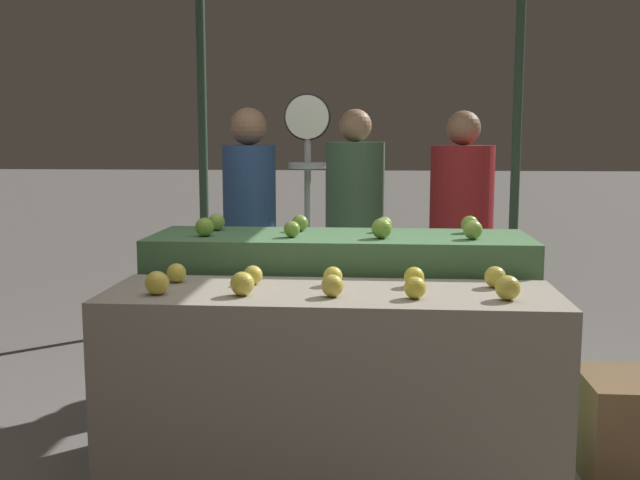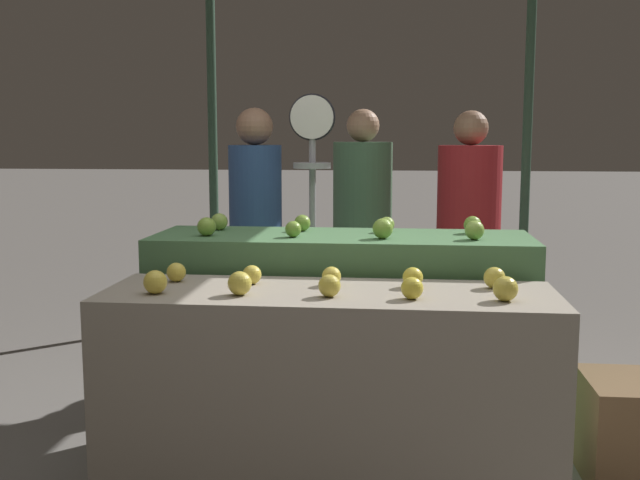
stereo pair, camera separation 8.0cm
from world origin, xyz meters
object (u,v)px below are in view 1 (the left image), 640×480
object	(u,v)px
produce_scale	(308,184)
person_customer_left	(355,216)
wooden_crate_side	(634,427)
person_customer_right	(461,223)
person_vendor_at_scale	(250,225)

from	to	relation	value
produce_scale	person_customer_left	distance (m)	1.03
wooden_crate_side	produce_scale	bearing A→B (deg)	150.81
wooden_crate_side	person_customer_right	bearing A→B (deg)	111.19
person_customer_right	wooden_crate_side	distance (m)	1.77
person_vendor_at_scale	person_customer_right	size ratio (longest dim) A/B	1.00
person_vendor_at_scale	wooden_crate_side	distance (m)	2.28
person_customer_left	person_customer_right	size ratio (longest dim) A/B	1.01
produce_scale	wooden_crate_side	world-z (taller)	produce_scale
produce_scale	person_customer_right	bearing A→B (deg)	37.74
produce_scale	wooden_crate_side	bearing A→B (deg)	-29.19
person_customer_left	person_vendor_at_scale	bearing A→B (deg)	27.84
produce_scale	person_customer_right	xyz separation A→B (m)	(0.89, 0.69, -0.28)
person_vendor_at_scale	person_customer_left	distance (m)	0.90
person_vendor_at_scale	person_customer_right	xyz separation A→B (m)	(1.26, 0.40, -0.03)
produce_scale	person_customer_left	world-z (taller)	produce_scale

